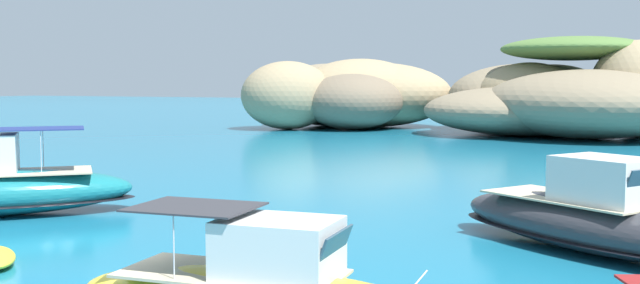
# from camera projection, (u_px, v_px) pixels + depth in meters

# --- Properties ---
(islet_large) EXTENTS (31.77, 36.25, 9.81)m
(islet_large) POSITION_uv_depth(u_px,v_px,m) (554.00, 98.00, 75.84)
(islet_large) COLOR #84755B
(islet_large) RESTS_ON ground
(islet_small) EXTENTS (23.85, 23.79, 7.96)m
(islet_small) POSITION_uv_depth(u_px,v_px,m) (350.00, 95.00, 86.53)
(islet_small) COLOR #9E8966
(islet_small) RESTS_ON ground
(motorboat_charcoal) EXTENTS (10.28, 8.20, 3.02)m
(motorboat_charcoal) POSITION_uv_depth(u_px,v_px,m) (592.00, 220.00, 23.35)
(motorboat_charcoal) COLOR #2D2D33
(motorboat_charcoal) RESTS_ON ground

